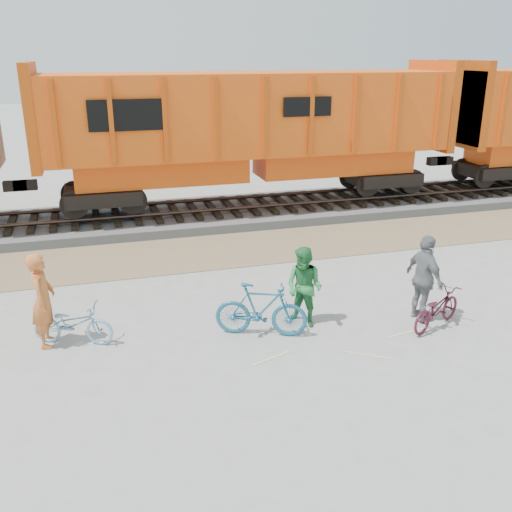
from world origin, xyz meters
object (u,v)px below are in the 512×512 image
at_px(hopper_car_center, 251,129).
at_px(bicycle_blue, 73,324).
at_px(person_woman, 424,278).
at_px(bicycle_teal, 261,310).
at_px(person_solo, 43,300).
at_px(person_man, 304,287).
at_px(bicycle_maroon, 437,308).

height_order(hopper_car_center, bicycle_blue, hopper_car_center).
relative_size(bicycle_blue, person_woman, 0.85).
bearing_deg(hopper_car_center, bicycle_teal, -104.74).
xyz_separation_m(hopper_car_center, bicycle_blue, (-5.98, -8.11, -2.58)).
bearing_deg(person_solo, person_man, -90.92).
height_order(bicycle_blue, person_man, person_man).
bearing_deg(bicycle_maroon, bicycle_teal, 53.53).
bearing_deg(person_solo, person_woman, -92.26).
distance_m(bicycle_maroon, person_man, 2.81).
xyz_separation_m(hopper_car_center, bicycle_teal, (-2.32, -8.82, -2.44)).
height_order(bicycle_blue, bicycle_teal, bicycle_teal).
height_order(person_solo, person_man, person_solo).
distance_m(bicycle_maroon, person_woman, 0.67).
height_order(bicycle_teal, person_man, person_man).
xyz_separation_m(person_man, person_woman, (2.53, -0.48, 0.09)).
distance_m(hopper_car_center, person_woman, 9.42).
bearing_deg(person_man, hopper_car_center, 131.52).
relative_size(hopper_car_center, person_woman, 7.35).
distance_m(bicycle_blue, person_woman, 7.28).
relative_size(bicycle_teal, person_solo, 0.98).
relative_size(bicycle_blue, person_man, 0.94).
height_order(hopper_car_center, person_man, hopper_car_center).
height_order(person_solo, person_woman, person_solo).
relative_size(bicycle_maroon, person_woman, 0.84).
relative_size(person_solo, person_woman, 1.00).
distance_m(bicycle_teal, person_man, 1.06).
relative_size(hopper_car_center, bicycle_teal, 7.46).
height_order(bicycle_teal, person_solo, person_solo).
bearing_deg(bicycle_blue, person_man, -74.56).
xyz_separation_m(hopper_car_center, person_woman, (1.21, -9.11, -2.05)).
xyz_separation_m(bicycle_blue, person_solo, (-0.50, 0.10, 0.53)).
bearing_deg(person_solo, bicycle_maroon, -95.02).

